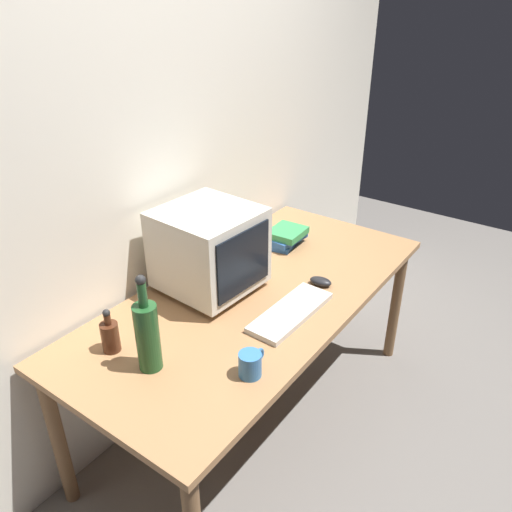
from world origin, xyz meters
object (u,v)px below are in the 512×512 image
Objects in this scene: mug at (251,364)px; bottle_short at (110,335)px; book_stack at (285,236)px; bottle_tall at (147,334)px; crt_monitor at (209,249)px; computer_mouse at (321,281)px; keyboard at (291,312)px.

bottle_short is at bearing 111.05° from mug.
bottle_tall is at bearing -173.13° from book_stack.
crt_monitor is 0.60m from mug.
crt_monitor is at bearing 121.66° from computer_mouse.
crt_monitor is 2.30× the size of bottle_short.
bottle_short reaches higher than computer_mouse.
book_stack is (1.08, -0.06, -0.02)m from bottle_short.
mug is (-0.65, -0.09, 0.03)m from computer_mouse.
crt_monitor reaches higher than computer_mouse.
keyboard is 1.86× the size of book_stack.
keyboard is 0.27m from computer_mouse.
keyboard is 4.20× the size of computer_mouse.
mug is at bearing -68.95° from bottle_short.
book_stack is at bearing 47.69° from computer_mouse.
bottle_short is (-0.54, 0.02, -0.13)m from crt_monitor.
book_stack is at bearing 25.94° from mug.
crt_monitor is at bearing -2.07° from bottle_short.
keyboard is at bearing -35.92° from bottle_short.
computer_mouse is 0.66m from mug.
book_stack is at bearing -3.72° from crt_monitor.
bottle_tall is at bearing 119.07° from mug.
mug reaches higher than book_stack.
bottle_tall is at bearing -84.34° from bottle_short.
bottle_short reaches higher than keyboard.
book_stack is at bearing -2.91° from bottle_short.
crt_monitor is at bearing 53.49° from mug.
bottle_tall is at bearing -162.47° from crt_monitor.
keyboard is 3.50× the size of mug.
mug is at bearing -126.51° from crt_monitor.
mug is at bearing -167.00° from keyboard.
book_stack reaches higher than keyboard.
bottle_short is at bearing 95.66° from bottle_tall.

